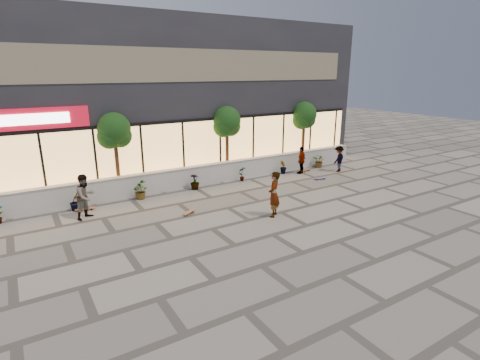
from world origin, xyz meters
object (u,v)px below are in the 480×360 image
skater_center (274,194)px  skateboard_center (189,212)px  tree_midwest (114,133)px  tree_east (304,117)px  skateboard_left (85,209)px  skateboard_right_far (320,178)px  skater_right_near (301,160)px  skateboard_right_near (306,170)px  tree_mideast (227,123)px  skater_right_far (339,159)px  skater_left (85,196)px

skater_center → skateboard_center: bearing=-78.4°
tree_midwest → tree_east: (11.50, 0.00, 0.00)m
skateboard_left → skateboard_right_far: skateboard_left is taller
tree_midwest → skater_center: 8.01m
tree_east → skateboard_center: (-9.75, -4.17, -2.91)m
tree_east → skateboard_center: tree_east is taller
skater_center → skateboard_right_far: (5.39, 2.97, -0.86)m
skater_right_near → skateboard_right_near: size_ratio=1.92×
tree_mideast → skater_right_near: tree_mideast is taller
skateboard_center → tree_midwest: bearing=81.2°
skater_right_far → skater_left: bearing=-19.2°
skater_left → skater_center: bearing=-64.1°
skater_center → skateboard_right_near: (5.89, 4.73, -0.86)m
tree_midwest → skateboard_right_far: (10.00, -3.26, -2.91)m
skateboard_right_far → skateboard_center: bearing=-164.5°
skater_center → skater_right_near: skater_center is taller
skater_center → skater_right_near: bearing=177.7°
tree_east → skater_right_near: tree_east is taller
tree_mideast → skater_right_far: bearing=-22.5°
tree_east → skateboard_right_near: size_ratio=4.77×
skateboard_right_near → skateboard_right_far: 1.83m
skateboard_left → tree_mideast: bearing=18.4°
tree_mideast → skater_center: bearing=-102.6°
tree_midwest → skater_center: bearing=-53.5°
tree_midwest → tree_east: 11.50m
skateboard_right_far → tree_midwest: bearing=171.1°
skater_left → skateboard_left: size_ratio=2.21×
tree_east → skateboard_right_near: tree_east is taller
skater_right_near → skateboard_left: bearing=-27.9°
skater_left → skateboard_right_far: (11.92, -0.83, -0.84)m
skater_center → skater_right_far: skater_center is taller
skater_left → skateboard_right_near: size_ratio=2.23×
skater_center → skateboard_left: size_ratio=2.27×
tree_east → skater_left: (-13.42, -2.42, -2.07)m
skateboard_right_far → skateboard_right_near: bearing=83.3°
skateboard_left → skater_right_near: bearing=6.6°
tree_mideast → tree_east: bearing=0.0°
skater_center → skateboard_right_near: skater_center is taller
tree_midwest → skateboard_left: tree_midwest is taller
skater_right_far → skateboard_center: (-10.34, -1.65, -0.69)m
skater_left → skateboard_left: (0.05, 0.92, -0.83)m
tree_east → skater_right_near: bearing=-132.3°
skater_right_near → skateboard_right_far: size_ratio=2.00×
skateboard_center → skateboard_right_near: skateboard_right_near is taller
skateboard_left → skater_left: bearing=-85.6°
skateboard_left → skateboard_right_far: (11.86, -1.76, -0.00)m
skateboard_center → tree_mideast: bearing=12.9°
skater_center → skater_left: size_ratio=1.03×
skateboard_center → skateboard_right_near: bearing=-14.7°
skater_left → skater_right_near: 11.87m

